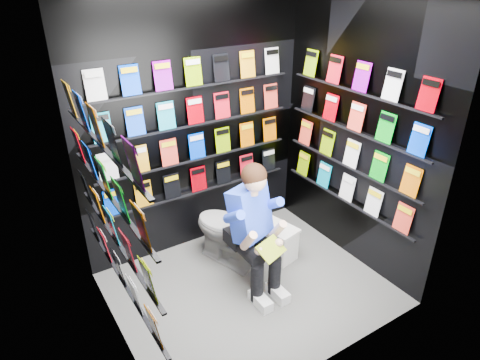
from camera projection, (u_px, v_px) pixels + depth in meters
floor at (249, 288)px, 4.05m from camera, size 2.40×2.40×0.00m
wall_back at (195, 128)px, 4.21m from camera, size 2.40×0.04×2.60m
wall_front at (338, 220)px, 2.71m from camera, size 2.40×0.04×2.60m
wall_left at (103, 204)px, 2.89m from camera, size 0.04×2.00×2.60m
wall_right at (356, 135)px, 4.03m from camera, size 0.04×2.00×2.60m
comics_back at (196, 129)px, 4.19m from camera, size 2.10×0.06×1.37m
comics_left at (108, 202)px, 2.90m from camera, size 0.06×1.70×1.37m
comics_right at (354, 136)px, 4.02m from camera, size 0.06×1.70×1.37m
toilet at (228, 229)px, 4.29m from camera, size 0.63×0.84×0.73m
longbox at (275, 242)px, 4.45m from camera, size 0.33×0.48×0.33m
longbox_lid at (276, 227)px, 4.37m from camera, size 0.35×0.50×0.03m
reader at (249, 213)px, 3.82m from camera, size 0.70×0.85×1.35m
held_comic at (271, 249)px, 3.64m from camera, size 0.30×0.23×0.11m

